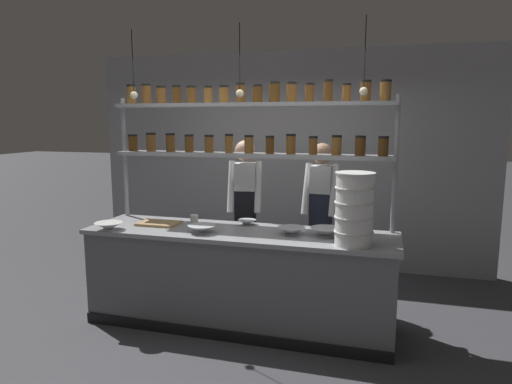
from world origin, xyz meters
name	(u,v)px	position (x,y,z in m)	size (l,w,h in m)	color
ground_plane	(239,324)	(0.00, 0.00, 0.00)	(40.00, 40.00, 0.00)	#3D3D42
back_wall	(286,160)	(0.00, 2.04, 1.42)	(5.31, 0.12, 2.83)	#939399
prep_counter	(239,278)	(0.00, 0.00, 0.46)	(2.91, 0.76, 0.92)	slate
spice_shelf_unit	(248,130)	(-0.01, 0.33, 1.84)	(2.80, 0.28, 2.31)	#999BA0
chef_left	(245,208)	(-0.15, 0.69, 1.00)	(0.40, 0.33, 1.73)	black
chef_center	(321,211)	(0.65, 0.83, 0.99)	(0.38, 0.31, 1.71)	black
container_stack	(354,209)	(1.06, -0.21, 1.22)	(0.32, 0.32, 0.61)	white
cutting_board	(159,223)	(-0.84, 0.03, 0.93)	(0.40, 0.26, 0.02)	#A88456
prep_bowl_near_left	(291,231)	(0.50, -0.01, 0.95)	(0.25, 0.25, 0.07)	#B2B7BC
prep_bowl_center_front	(109,226)	(-1.19, -0.30, 0.95)	(0.26, 0.26, 0.07)	silver
prep_bowl_center_back	(247,222)	(0.00, 0.26, 0.94)	(0.18, 0.18, 0.05)	silver
prep_bowl_near_right	(202,229)	(-0.30, -0.16, 0.95)	(0.26, 0.26, 0.07)	silver
prep_bowl_far_left	(326,232)	(0.80, 0.02, 0.96)	(0.28, 0.28, 0.08)	silver
serving_cup_front	(194,219)	(-0.54, 0.20, 0.96)	(0.08, 0.08, 0.08)	silver
pendant_light_row	(240,90)	(0.02, 0.00, 2.21)	(2.20, 0.07, 0.64)	black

